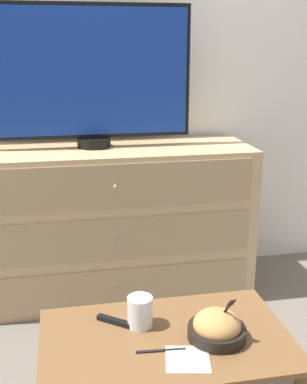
{
  "coord_description": "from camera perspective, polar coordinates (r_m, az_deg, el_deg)",
  "views": [
    {
      "loc": [
        -0.11,
        -2.8,
        1.37
      ],
      "look_at": [
        0.21,
        -1.13,
        0.85
      ],
      "focal_mm": 45.0,
      "sensor_mm": 36.0,
      "label": 1
    }
  ],
  "objects": [
    {
      "name": "remote_control",
      "position": [
        1.76,
        -4.45,
        -15.06
      ],
      "size": [
        0.13,
        0.11,
        0.02
      ],
      "color": "black",
      "rests_on": "coffee_table"
    },
    {
      "name": "knife",
      "position": [
        1.63,
        0.87,
        -18.29
      ],
      "size": [
        0.16,
        0.02,
        0.01
      ],
      "color": "black",
      "rests_on": "coffee_table"
    },
    {
      "name": "takeout_bowl",
      "position": [
        1.68,
        7.52,
        -15.64
      ],
      "size": [
        0.2,
        0.2,
        0.16
      ],
      "color": "black",
      "rests_on": "coffee_table"
    },
    {
      "name": "drink_cup",
      "position": [
        1.73,
        -1.61,
        -14.19
      ],
      "size": [
        0.09,
        0.09,
        0.11
      ],
      "color": "#9E6638",
      "rests_on": "coffee_table"
    },
    {
      "name": "ground_plane",
      "position": [
        3.11,
        -7.8,
        -9.23
      ],
      "size": [
        12.0,
        12.0,
        0.0
      ],
      "primitive_type": "plane",
      "color": "#70665B"
    },
    {
      "name": "coffee_table",
      "position": [
        1.73,
        1.46,
        -18.64
      ],
      "size": [
        0.84,
        0.52,
        0.42
      ],
      "color": "brown",
      "rests_on": "ground_plane"
    },
    {
      "name": "wall_back",
      "position": [
        2.83,
        -8.91,
        15.42
      ],
      "size": [
        12.0,
        0.05,
        2.6
      ],
      "color": "white",
      "rests_on": "ground_plane"
    },
    {
      "name": "tv",
      "position": [
        2.58,
        -7.36,
        13.53
      ],
      "size": [
        1.04,
        0.18,
        0.73
      ],
      "color": "black",
      "rests_on": "dresser"
    },
    {
      "name": "napkin",
      "position": [
        1.6,
        4.08,
        -19.18
      ],
      "size": [
        0.16,
        0.16,
        0.0
      ],
      "color": "silver",
      "rests_on": "coffee_table"
    },
    {
      "name": "dresser",
      "position": [
        2.7,
        -5.04,
        -3.61
      ],
      "size": [
        1.54,
        0.52,
        0.84
      ],
      "color": "tan",
      "rests_on": "ground_plane"
    }
  ]
}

